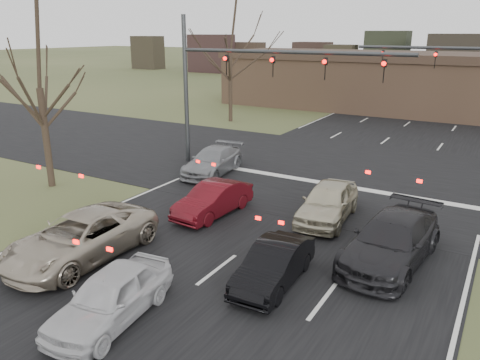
# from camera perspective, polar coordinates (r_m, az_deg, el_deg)

# --- Properties ---
(ground) EXTENTS (360.00, 360.00, 0.00)m
(ground) POSITION_cam_1_polar(r_m,az_deg,el_deg) (12.88, -10.41, -16.27)
(ground) COLOR #3E4926
(ground) RESTS_ON ground
(road_main) EXTENTS (14.00, 300.00, 0.02)m
(road_main) POSITION_cam_1_polar(r_m,az_deg,el_deg) (68.67, 24.61, 10.13)
(road_main) COLOR black
(road_main) RESTS_ON ground
(road_cross) EXTENTS (200.00, 14.00, 0.02)m
(road_cross) POSITION_cam_1_polar(r_m,az_deg,el_deg) (25.06, 12.35, 0.75)
(road_cross) COLOR black
(road_cross) RESTS_ON ground
(building) EXTENTS (42.40, 10.40, 5.30)m
(building) POSITION_cam_1_polar(r_m,az_deg,el_deg) (46.43, 24.24, 10.62)
(building) COLOR #846047
(building) RESTS_ON ground
(mast_arm_near) EXTENTS (12.12, 0.24, 8.00)m
(mast_arm_near) POSITION_cam_1_polar(r_m,az_deg,el_deg) (24.44, -0.39, 12.83)
(mast_arm_near) COLOR #383A3D
(mast_arm_near) RESTS_ON ground
(tree_left_near) EXTENTS (5.10, 5.10, 8.50)m
(tree_left_near) POSITION_cam_1_polar(r_m,az_deg,el_deg) (23.35, -23.81, 14.85)
(tree_left_near) COLOR black
(tree_left_near) RESTS_ON ground
(tree_left_far) EXTENTS (5.70, 5.70, 9.50)m
(tree_left_far) POSITION_cam_1_polar(r_m,az_deg,el_deg) (38.64, -1.22, 17.97)
(tree_left_far) COLOR black
(tree_left_far) RESTS_ON ground
(car_silver_suv) EXTENTS (2.52, 5.39, 1.49)m
(car_silver_suv) POSITION_cam_1_polar(r_m,az_deg,el_deg) (16.16, -18.82, -6.61)
(car_silver_suv) COLOR #AEA18D
(car_silver_suv) RESTS_ON ground
(car_white_sedan) EXTENTS (2.06, 4.13, 1.35)m
(car_white_sedan) POSITION_cam_1_polar(r_m,az_deg,el_deg) (12.73, -15.49, -13.51)
(car_white_sedan) COLOR silver
(car_white_sedan) RESTS_ON ground
(car_black_hatch) EXTENTS (1.50, 3.78, 1.22)m
(car_black_hatch) POSITION_cam_1_polar(r_m,az_deg,el_deg) (13.95, 4.15, -10.23)
(car_black_hatch) COLOR black
(car_black_hatch) RESTS_ON ground
(car_charcoal_sedan) EXTENTS (2.61, 5.41, 1.52)m
(car_charcoal_sedan) POSITION_cam_1_polar(r_m,az_deg,el_deg) (15.80, 17.98, -7.04)
(car_charcoal_sedan) COLOR black
(car_charcoal_sedan) RESTS_ON ground
(car_grey_ahead) EXTENTS (2.41, 4.79, 1.33)m
(car_grey_ahead) POSITION_cam_1_polar(r_m,az_deg,el_deg) (24.48, -3.35, 2.32)
(car_grey_ahead) COLOR gray
(car_grey_ahead) RESTS_ON ground
(car_red_ahead) EXTENTS (1.62, 4.01, 1.29)m
(car_red_ahead) POSITION_cam_1_polar(r_m,az_deg,el_deg) (18.94, -3.29, -2.38)
(car_red_ahead) COLOR #4E0B11
(car_red_ahead) RESTS_ON ground
(car_silver_ahead) EXTENTS (2.11, 4.48, 1.48)m
(car_silver_ahead) POSITION_cam_1_polar(r_m,az_deg,el_deg) (18.70, 10.65, -2.63)
(car_silver_ahead) COLOR beige
(car_silver_ahead) RESTS_ON ground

